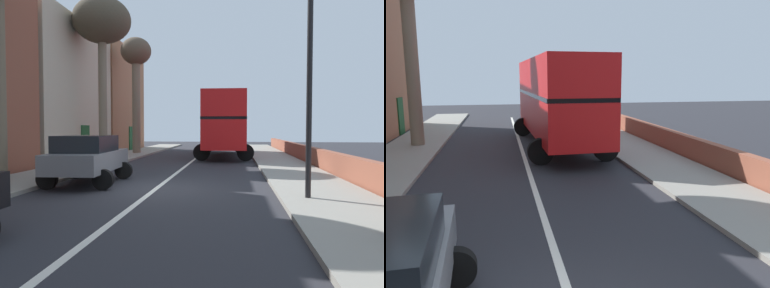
{
  "view_description": "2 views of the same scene",
  "coord_description": "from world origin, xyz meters",
  "views": [
    {
      "loc": [
        2.42,
        -10.94,
        1.86
      ],
      "look_at": [
        0.64,
        4.13,
        1.23
      ],
      "focal_mm": 33.38,
      "sensor_mm": 36.0,
      "label": 1
    },
    {
      "loc": [
        -0.93,
        -3.72,
        3.26
      ],
      "look_at": [
        1.11,
        5.97,
        1.47
      ],
      "focal_mm": 34.94,
      "sensor_mm": 36.0,
      "label": 2
    }
  ],
  "objects": [
    {
      "name": "double_decker_bus",
      "position": [
        1.7,
        13.62,
        2.35
      ],
      "size": [
        3.77,
        10.65,
        4.06
      ],
      "color": "red",
      "rests_on": "ground"
    }
  ]
}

